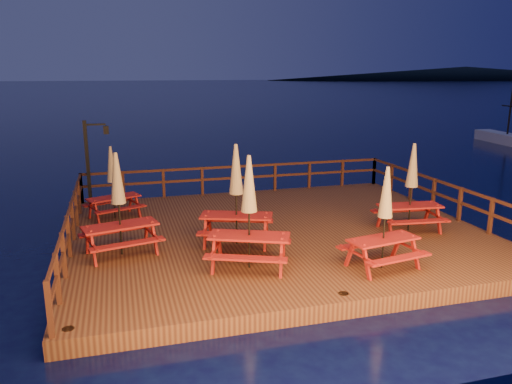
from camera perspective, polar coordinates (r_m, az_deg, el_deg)
ground at (r=15.24m, az=2.46°, el=-5.74°), size 500.00×500.00×0.00m
deck at (r=15.17m, az=2.47°, el=-5.03°), size 12.00×10.00×0.40m
deck_piles at (r=15.34m, az=2.45°, el=-6.80°), size 11.44×9.44×1.40m
railing at (r=16.53m, az=0.60°, el=0.05°), size 11.80×9.75×1.10m
lamp_post at (r=18.44m, az=-18.26°, el=4.06°), size 0.85×0.18×3.00m
headland_right at (r=308.66m, az=22.82°, el=12.42°), size 230.40×86.40×7.00m
sailboat at (r=39.10m, az=27.22°, el=5.29°), size 2.00×7.21×10.58m
picnic_table_0 at (r=13.18m, az=-15.43°, el=-1.18°), size 2.20×1.96×2.69m
picnic_table_1 at (r=13.50m, az=-2.27°, el=-0.13°), size 2.38×2.17×2.78m
picnic_table_2 at (r=11.83m, az=-0.80°, el=-2.15°), size 2.40×2.22×2.77m
picnic_table_3 at (r=16.62m, az=-16.09°, el=1.19°), size 2.02×1.86×2.35m
picnic_table_4 at (r=15.36m, az=17.34°, el=0.66°), size 1.99×1.69×2.63m
picnic_table_5 at (r=12.26m, az=14.52°, el=-2.71°), size 1.97×1.72×2.50m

